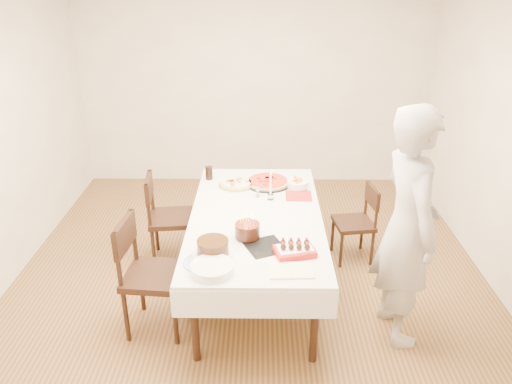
{
  "coord_description": "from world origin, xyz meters",
  "views": [
    {
      "loc": [
        0.1,
        -3.9,
        2.75
      ],
      "look_at": [
        0.06,
        -0.05,
        0.97
      ],
      "focal_mm": 35.0,
      "sensor_mm": 36.0,
      "label": 1
    }
  ],
  "objects_px": {
    "chair_left_dessert": "(155,276)",
    "pizza_pepperoni": "(268,182)",
    "dining_table": "(256,252)",
    "cola_glass": "(209,173)",
    "birthday_cake": "(247,227)",
    "pasta_bowl": "(298,184)",
    "taper_candle": "(271,185)",
    "person": "(407,228)",
    "chair_right_savory": "(354,223)",
    "layer_cake": "(213,247)",
    "pizza_white": "(237,184)",
    "chair_left_savory": "(172,218)",
    "strawberry_box": "(295,250)"
  },
  "relations": [
    {
      "from": "chair_left_dessert",
      "to": "pizza_pepperoni",
      "type": "relative_size",
      "value": 2.14
    },
    {
      "from": "layer_cake",
      "to": "birthday_cake",
      "type": "distance_m",
      "value": 0.36
    },
    {
      "from": "chair_right_savory",
      "to": "birthday_cake",
      "type": "bearing_deg",
      "value": -146.54
    },
    {
      "from": "chair_right_savory",
      "to": "chair_left_savory",
      "type": "height_order",
      "value": "chair_left_savory"
    },
    {
      "from": "pasta_bowl",
      "to": "cola_glass",
      "type": "distance_m",
      "value": 0.91
    },
    {
      "from": "dining_table",
      "to": "strawberry_box",
      "type": "relative_size",
      "value": 7.26
    },
    {
      "from": "dining_table",
      "to": "layer_cake",
      "type": "distance_m",
      "value": 0.84
    },
    {
      "from": "pasta_bowl",
      "to": "taper_candle",
      "type": "xyz_separation_m",
      "value": [
        -0.27,
        -0.26,
        0.1
      ]
    },
    {
      "from": "chair_right_savory",
      "to": "taper_candle",
      "type": "relative_size",
      "value": 2.81
    },
    {
      "from": "chair_left_dessert",
      "to": "pizza_pepperoni",
      "type": "bearing_deg",
      "value": -121.18
    },
    {
      "from": "pasta_bowl",
      "to": "chair_left_dessert",
      "type": "bearing_deg",
      "value": -136.31
    },
    {
      "from": "pizza_white",
      "to": "cola_glass",
      "type": "height_order",
      "value": "cola_glass"
    },
    {
      "from": "chair_left_savory",
      "to": "pizza_pepperoni",
      "type": "distance_m",
      "value": 1.02
    },
    {
      "from": "dining_table",
      "to": "pizza_pepperoni",
      "type": "distance_m",
      "value": 0.8
    },
    {
      "from": "birthday_cake",
      "to": "strawberry_box",
      "type": "xyz_separation_m",
      "value": [
        0.36,
        -0.25,
        -0.06
      ]
    },
    {
      "from": "layer_cake",
      "to": "strawberry_box",
      "type": "xyz_separation_m",
      "value": [
        0.62,
        0.01,
        -0.02
      ]
    },
    {
      "from": "chair_right_savory",
      "to": "chair_left_savory",
      "type": "bearing_deg",
      "value": 172.88
    },
    {
      "from": "cola_glass",
      "to": "taper_candle",
      "type": "bearing_deg",
      "value": -37.37
    },
    {
      "from": "chair_left_dessert",
      "to": "birthday_cake",
      "type": "xyz_separation_m",
      "value": [
        0.73,
        0.16,
        0.36
      ]
    },
    {
      "from": "cola_glass",
      "to": "birthday_cake",
      "type": "distance_m",
      "value": 1.26
    },
    {
      "from": "layer_cake",
      "to": "strawberry_box",
      "type": "relative_size",
      "value": 1.03
    },
    {
      "from": "taper_candle",
      "to": "pizza_pepperoni",
      "type": "bearing_deg",
      "value": 93.44
    },
    {
      "from": "person",
      "to": "taper_candle",
      "type": "relative_size",
      "value": 6.78
    },
    {
      "from": "dining_table",
      "to": "pizza_white",
      "type": "xyz_separation_m",
      "value": [
        -0.2,
        0.62,
        0.4
      ]
    },
    {
      "from": "strawberry_box",
      "to": "layer_cake",
      "type": "bearing_deg",
      "value": -179.45
    },
    {
      "from": "chair_left_savory",
      "to": "strawberry_box",
      "type": "distance_m",
      "value": 1.63
    },
    {
      "from": "taper_candle",
      "to": "cola_glass",
      "type": "bearing_deg",
      "value": 142.63
    },
    {
      "from": "chair_left_dessert",
      "to": "pasta_bowl",
      "type": "height_order",
      "value": "chair_left_dessert"
    },
    {
      "from": "taper_candle",
      "to": "layer_cake",
      "type": "xyz_separation_m",
      "value": [
        -0.45,
        -0.97,
        -0.08
      ]
    },
    {
      "from": "pizza_white",
      "to": "taper_candle",
      "type": "distance_m",
      "value": 0.46
    },
    {
      "from": "cola_glass",
      "to": "dining_table",
      "type": "bearing_deg",
      "value": -58.68
    },
    {
      "from": "chair_left_dessert",
      "to": "layer_cake",
      "type": "bearing_deg",
      "value": 174.54
    },
    {
      "from": "dining_table",
      "to": "birthday_cake",
      "type": "distance_m",
      "value": 0.62
    },
    {
      "from": "taper_candle",
      "to": "birthday_cake",
      "type": "bearing_deg",
      "value": -105.29
    },
    {
      "from": "pizza_white",
      "to": "birthday_cake",
      "type": "distance_m",
      "value": 1.03
    },
    {
      "from": "person",
      "to": "chair_left_dessert",
      "type": "bearing_deg",
      "value": 81.02
    },
    {
      "from": "pizza_pepperoni",
      "to": "strawberry_box",
      "type": "bearing_deg",
      "value": -81.85
    },
    {
      "from": "dining_table",
      "to": "chair_left_dessert",
      "type": "distance_m",
      "value": 0.98
    },
    {
      "from": "layer_cake",
      "to": "birthday_cake",
      "type": "relative_size",
      "value": 1.53
    },
    {
      "from": "chair_left_dessert",
      "to": "cola_glass",
      "type": "relative_size",
      "value": 7.31
    },
    {
      "from": "person",
      "to": "pasta_bowl",
      "type": "bearing_deg",
      "value": 24.04
    },
    {
      "from": "cola_glass",
      "to": "birthday_cake",
      "type": "xyz_separation_m",
      "value": [
        0.42,
        -1.19,
        0.03
      ]
    },
    {
      "from": "pasta_bowl",
      "to": "taper_candle",
      "type": "bearing_deg",
      "value": -135.71
    },
    {
      "from": "cola_glass",
      "to": "pizza_white",
      "type": "bearing_deg",
      "value": -30.87
    },
    {
      "from": "strawberry_box",
      "to": "dining_table",
      "type": "bearing_deg",
      "value": 115.1
    },
    {
      "from": "cola_glass",
      "to": "layer_cake",
      "type": "height_order",
      "value": "cola_glass"
    },
    {
      "from": "chair_left_dessert",
      "to": "cola_glass",
      "type": "distance_m",
      "value": 1.42
    },
    {
      "from": "chair_left_dessert",
      "to": "chair_left_savory",
      "type": "bearing_deg",
      "value": -82.68
    },
    {
      "from": "cola_glass",
      "to": "birthday_cake",
      "type": "relative_size",
      "value": 0.68
    },
    {
      "from": "person",
      "to": "birthday_cake",
      "type": "relative_size",
      "value": 9.57
    }
  ]
}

